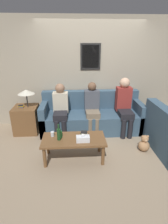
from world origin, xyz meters
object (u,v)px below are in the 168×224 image
at_px(drinking_glass, 52,134).
at_px(couch_main, 91,117).
at_px(teddy_bear, 144,144).
at_px(coffee_table, 74,141).
at_px(person_left, 61,108).
at_px(person_right, 124,104).
at_px(person_middle, 92,106).
at_px(wine_bottle, 59,134).

bearing_deg(drinking_glass, couch_main, 52.69).
bearing_deg(teddy_bear, coffee_table, -173.11).
height_order(coffee_table, person_left, person_left).
relative_size(couch_main, coffee_table, 2.11).
distance_m(drinking_glass, person_left, 0.92).
bearing_deg(person_right, person_middle, 178.45).
bearing_deg(couch_main, wine_bottle, -119.93).
height_order(drinking_glass, person_right, person_right).
bearing_deg(person_left, teddy_bear, -26.66).
bearing_deg(coffee_table, couch_main, 69.64).
bearing_deg(drinking_glass, teddy_bear, 2.01).
distance_m(couch_main, drinking_glass, 1.37).
bearing_deg(teddy_bear, person_middle, 137.16).
height_order(coffee_table, teddy_bear, coffee_table).
relative_size(person_right, teddy_bear, 3.70).
bearing_deg(person_left, couch_main, 13.91).
height_order(wine_bottle, person_left, person_left).
distance_m(couch_main, coffee_table, 1.27).
relative_size(drinking_glass, person_middle, 0.08).
bearing_deg(coffee_table, person_left, 105.70).
height_order(coffee_table, person_middle, person_middle).
height_order(wine_bottle, person_middle, person_middle).
distance_m(coffee_table, wine_bottle, 0.31).
xyz_separation_m(drinking_glass, teddy_bear, (1.77, 0.06, -0.33)).
relative_size(couch_main, person_left, 2.04).
distance_m(couch_main, person_left, 0.81).
bearing_deg(teddy_bear, person_right, 103.48).
height_order(wine_bottle, drinking_glass, wine_bottle).
height_order(couch_main, teddy_bear, couch_main).
bearing_deg(drinking_glass, wine_bottle, -44.87).
bearing_deg(wine_bottle, person_left, 91.53).
relative_size(drinking_glass, person_right, 0.07).
bearing_deg(person_right, wine_bottle, -144.00).
xyz_separation_m(person_left, teddy_bear, (1.67, -0.84, -0.50)).
distance_m(wine_bottle, drinking_glass, 0.19).
distance_m(couch_main, person_right, 0.85).
relative_size(person_left, teddy_bear, 3.39).
xyz_separation_m(couch_main, wine_bottle, (-0.70, -1.21, 0.22)).
height_order(couch_main, person_left, person_left).
height_order(couch_main, person_right, person_right).
bearing_deg(couch_main, coffee_table, -110.36).
bearing_deg(person_right, person_left, -179.36).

